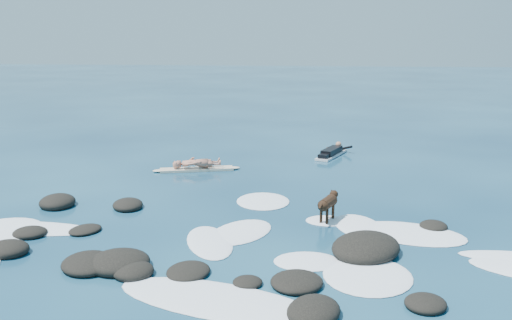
# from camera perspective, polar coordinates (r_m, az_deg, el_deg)

# --- Properties ---
(ground) EXTENTS (160.00, 160.00, 0.00)m
(ground) POSITION_cam_1_polar(r_m,az_deg,el_deg) (14.21, 0.54, -7.03)
(ground) COLOR #0A2642
(ground) RESTS_ON ground
(reef_rocks) EXTENTS (12.15, 7.16, 0.54)m
(reef_rocks) POSITION_cam_1_polar(r_m,az_deg,el_deg) (12.70, -8.87, -9.12)
(reef_rocks) COLOR black
(reef_rocks) RESTS_ON ground
(breaking_foam) EXTENTS (15.67, 8.66, 0.12)m
(breaking_foam) POSITION_cam_1_polar(r_m,az_deg,el_deg) (13.06, -1.16, -8.76)
(breaking_foam) COLOR white
(breaking_foam) RESTS_ON ground
(standing_surfer_rig) EXTENTS (3.07, 1.26, 1.78)m
(standing_surfer_rig) POSITION_cam_1_polar(r_m,az_deg,el_deg) (20.32, -5.99, 0.87)
(standing_surfer_rig) COLOR beige
(standing_surfer_rig) RESTS_ON ground
(paddling_surfer_rig) EXTENTS (1.52, 2.56, 0.45)m
(paddling_surfer_rig) POSITION_cam_1_polar(r_m,az_deg,el_deg) (23.00, 7.60, 0.77)
(paddling_surfer_rig) COLOR silver
(paddling_surfer_rig) RESTS_ON ground
(dog) EXTENTS (0.60, 1.19, 0.79)m
(dog) POSITION_cam_1_polar(r_m,az_deg,el_deg) (14.78, 7.24, -4.24)
(dog) COLOR black
(dog) RESTS_ON ground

